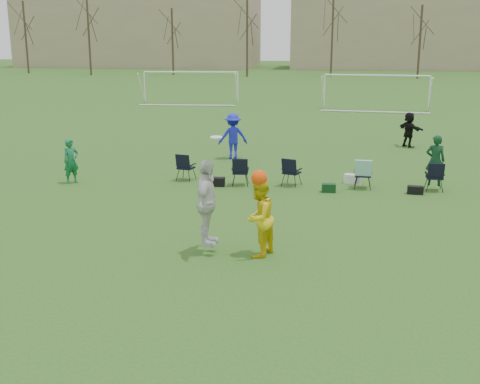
% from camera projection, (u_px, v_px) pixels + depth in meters
% --- Properties ---
extents(ground, '(260.00, 260.00, 0.00)m').
position_uv_depth(ground, '(257.00, 272.00, 12.93)').
color(ground, '#2E551A').
rests_on(ground, ground).
extents(fielder_green_near, '(0.64, 0.67, 1.55)m').
position_uv_depth(fielder_green_near, '(71.00, 161.00, 20.76)').
color(fielder_green_near, '#12693B').
rests_on(fielder_green_near, ground).
extents(fielder_blue, '(1.40, 1.11, 1.89)m').
position_uv_depth(fielder_blue, '(233.00, 136.00, 25.00)').
color(fielder_blue, '#1A21C6').
rests_on(fielder_blue, ground).
extents(fielder_black, '(1.27, 1.49, 1.62)m').
position_uv_depth(fielder_black, '(409.00, 130.00, 27.79)').
color(fielder_black, black).
rests_on(fielder_black, ground).
extents(center_contest, '(1.94, 1.19, 2.77)m').
position_uv_depth(center_contest, '(233.00, 210.00, 13.74)').
color(center_contest, silver).
rests_on(center_contest, ground).
extents(sideline_setup, '(9.15, 1.97, 1.84)m').
position_uv_depth(sideline_setup, '(326.00, 171.00, 20.30)').
color(sideline_setup, '#0F381E').
rests_on(sideline_setup, ground).
extents(goal_left, '(7.39, 0.76, 2.46)m').
position_uv_depth(goal_left, '(191.00, 78.00, 46.56)').
color(goal_left, white).
rests_on(goal_left, ground).
extents(goal_mid, '(7.40, 0.63, 2.46)m').
position_uv_depth(goal_mid, '(376.00, 82.00, 42.39)').
color(goal_mid, white).
rests_on(goal_mid, ground).
extents(tree_line, '(110.28, 3.28, 11.40)m').
position_uv_depth(tree_line, '(334.00, 37.00, 78.38)').
color(tree_line, '#382B21').
rests_on(tree_line, ground).
extents(building_row, '(126.00, 16.00, 13.00)m').
position_uv_depth(building_row, '(375.00, 32.00, 102.10)').
color(building_row, tan).
rests_on(building_row, ground).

